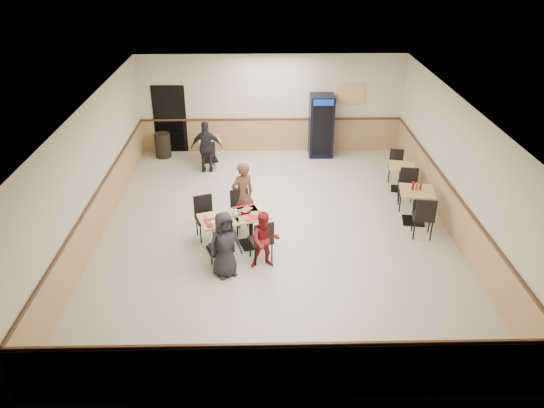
{
  "coord_description": "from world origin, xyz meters",
  "views": [
    {
      "loc": [
        -0.33,
        -10.64,
        6.2
      ],
      "look_at": [
        -0.1,
        -0.5,
        0.94
      ],
      "focal_mm": 35.0,
      "sensor_mm": 36.0,
      "label": 1
    }
  ],
  "objects_px": {
    "diner_man_opposite": "(243,195)",
    "side_table_near": "(416,201)",
    "main_table": "(235,227)",
    "diner_woman_right": "(265,240)",
    "side_table_far": "(401,174)",
    "diner_woman_left": "(225,245)",
    "back_table": "(210,146)",
    "lone_diner": "(207,147)",
    "trash_bin": "(163,145)",
    "pepsi_cooler": "(321,126)"
  },
  "relations": [
    {
      "from": "lone_diner",
      "to": "diner_woman_left",
      "type": "bearing_deg",
      "value": 96.98
    },
    {
      "from": "diner_woman_left",
      "to": "side_table_far",
      "type": "relative_size",
      "value": 1.78
    },
    {
      "from": "diner_woman_right",
      "to": "diner_woman_left",
      "type": "bearing_deg",
      "value": -166.7
    },
    {
      "from": "pepsi_cooler",
      "to": "trash_bin",
      "type": "height_order",
      "value": "pepsi_cooler"
    },
    {
      "from": "main_table",
      "to": "pepsi_cooler",
      "type": "relative_size",
      "value": 0.87
    },
    {
      "from": "diner_woman_right",
      "to": "back_table",
      "type": "height_order",
      "value": "diner_woman_right"
    },
    {
      "from": "diner_woman_right",
      "to": "trash_bin",
      "type": "height_order",
      "value": "diner_woman_right"
    },
    {
      "from": "pepsi_cooler",
      "to": "lone_diner",
      "type": "bearing_deg",
      "value": -159.95
    },
    {
      "from": "side_table_far",
      "to": "pepsi_cooler",
      "type": "distance_m",
      "value": 3.16
    },
    {
      "from": "main_table",
      "to": "diner_woman_right",
      "type": "height_order",
      "value": "diner_woman_right"
    },
    {
      "from": "pepsi_cooler",
      "to": "trash_bin",
      "type": "distance_m",
      "value": 4.85
    },
    {
      "from": "diner_woman_left",
      "to": "side_table_near",
      "type": "relative_size",
      "value": 1.58
    },
    {
      "from": "lone_diner",
      "to": "trash_bin",
      "type": "height_order",
      "value": "lone_diner"
    },
    {
      "from": "main_table",
      "to": "trash_bin",
      "type": "distance_m",
      "value": 5.82
    },
    {
      "from": "diner_man_opposite",
      "to": "diner_woman_right",
      "type": "bearing_deg",
      "value": 74.85
    },
    {
      "from": "diner_woman_right",
      "to": "back_table",
      "type": "bearing_deg",
      "value": 99.71
    },
    {
      "from": "diner_woman_left",
      "to": "diner_woman_right",
      "type": "distance_m",
      "value": 0.85
    },
    {
      "from": "side_table_near",
      "to": "diner_man_opposite",
      "type": "bearing_deg",
      "value": -179.0
    },
    {
      "from": "lone_diner",
      "to": "trash_bin",
      "type": "relative_size",
      "value": 1.99
    },
    {
      "from": "trash_bin",
      "to": "side_table_near",
      "type": "bearing_deg",
      "value": -32.6
    },
    {
      "from": "diner_woman_left",
      "to": "side_table_near",
      "type": "distance_m",
      "value": 4.82
    },
    {
      "from": "diner_man_opposite",
      "to": "back_table",
      "type": "relative_size",
      "value": 1.99
    },
    {
      "from": "diner_man_opposite",
      "to": "side_table_near",
      "type": "relative_size",
      "value": 1.79
    },
    {
      "from": "side_table_far",
      "to": "diner_woman_right",
      "type": "bearing_deg",
      "value": -135.57
    },
    {
      "from": "diner_woman_left",
      "to": "side_table_near",
      "type": "xyz_separation_m",
      "value": [
        4.35,
        2.08,
        -0.15
      ]
    },
    {
      "from": "diner_man_opposite",
      "to": "lone_diner",
      "type": "bearing_deg",
      "value": -101.75
    },
    {
      "from": "side_table_near",
      "to": "trash_bin",
      "type": "xyz_separation_m",
      "value": [
        -6.6,
        4.22,
        -0.17
      ]
    },
    {
      "from": "diner_woman_right",
      "to": "trash_bin",
      "type": "xyz_separation_m",
      "value": [
        -3.05,
        6.02,
        -0.25
      ]
    },
    {
      "from": "diner_man_opposite",
      "to": "side_table_far",
      "type": "bearing_deg",
      "value": 172.79
    },
    {
      "from": "diner_woman_left",
      "to": "pepsi_cooler",
      "type": "height_order",
      "value": "pepsi_cooler"
    },
    {
      "from": "diner_woman_right",
      "to": "back_table",
      "type": "distance_m",
      "value": 5.9
    },
    {
      "from": "main_table",
      "to": "back_table",
      "type": "xyz_separation_m",
      "value": [
        -0.95,
        4.95,
        -0.05
      ]
    },
    {
      "from": "diner_man_opposite",
      "to": "side_table_near",
      "type": "height_order",
      "value": "diner_man_opposite"
    },
    {
      "from": "trash_bin",
      "to": "pepsi_cooler",
      "type": "bearing_deg",
      "value": 0.51
    },
    {
      "from": "lone_diner",
      "to": "back_table",
      "type": "xyz_separation_m",
      "value": [
        0.0,
        0.8,
        -0.27
      ]
    },
    {
      "from": "side_table_far",
      "to": "lone_diner",
      "type": "bearing_deg",
      "value": 165.9
    },
    {
      "from": "main_table",
      "to": "side_table_near",
      "type": "height_order",
      "value": "side_table_near"
    },
    {
      "from": "diner_woman_right",
      "to": "side_table_far",
      "type": "height_order",
      "value": "diner_woman_right"
    },
    {
      "from": "lone_diner",
      "to": "trash_bin",
      "type": "bearing_deg",
      "value": -40.29
    },
    {
      "from": "lone_diner",
      "to": "side_table_far",
      "type": "xyz_separation_m",
      "value": [
        5.23,
        -1.31,
        -0.28
      ]
    },
    {
      "from": "lone_diner",
      "to": "diner_woman_right",
      "type": "bearing_deg",
      "value": 106.31
    },
    {
      "from": "side_table_near",
      "to": "trash_bin",
      "type": "height_order",
      "value": "side_table_near"
    },
    {
      "from": "main_table",
      "to": "side_table_far",
      "type": "height_order",
      "value": "main_table"
    },
    {
      "from": "diner_woman_left",
      "to": "trash_bin",
      "type": "bearing_deg",
      "value": 82.01
    },
    {
      "from": "diner_woman_right",
      "to": "trash_bin",
      "type": "distance_m",
      "value": 6.76
    },
    {
      "from": "side_table_near",
      "to": "trash_bin",
      "type": "distance_m",
      "value": 7.84
    },
    {
      "from": "main_table",
      "to": "lone_diner",
      "type": "height_order",
      "value": "lone_diner"
    },
    {
      "from": "side_table_near",
      "to": "side_table_far",
      "type": "height_order",
      "value": "side_table_near"
    },
    {
      "from": "diner_woman_right",
      "to": "pepsi_cooler",
      "type": "xyz_separation_m",
      "value": [
        1.76,
        6.07,
        0.32
      ]
    },
    {
      "from": "diner_woman_right",
      "to": "back_table",
      "type": "relative_size",
      "value": 1.56
    }
  ]
}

